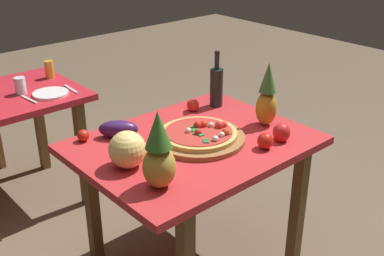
{
  "coord_description": "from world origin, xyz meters",
  "views": [
    {
      "loc": [
        -1.41,
        -1.59,
        1.83
      ],
      "look_at": [
        0.02,
        0.04,
        0.83
      ],
      "focal_mm": 44.5,
      "sensor_mm": 36.0,
      "label": 1
    }
  ],
  "objects_px": {
    "tomato_at_corner": "(193,105)",
    "fork_utensil": "(29,100)",
    "background_table": "(9,114)",
    "drinking_glass_water": "(20,86)",
    "tomato_beside_pepper": "(83,136)",
    "wine_bottle": "(216,86)",
    "melon": "(128,150)",
    "bell_pepper": "(282,133)",
    "drinking_glass_juice": "(49,69)",
    "pineapple_left": "(267,98)",
    "tomato_near_board": "(265,141)",
    "pizza": "(200,133)",
    "eggplant": "(118,129)",
    "pizza_board": "(199,138)",
    "knife_utensil": "(71,89)",
    "dinner_plate": "(51,93)",
    "pineapple_right": "(159,154)",
    "display_table": "(194,159)"
  },
  "relations": [
    {
      "from": "display_table",
      "to": "eggplant",
      "type": "xyz_separation_m",
      "value": [
        -0.26,
        0.28,
        0.15
      ]
    },
    {
      "from": "tomato_at_corner",
      "to": "fork_utensil",
      "type": "xyz_separation_m",
      "value": [
        -0.63,
        0.78,
        -0.03
      ]
    },
    {
      "from": "pineapple_right",
      "to": "melon",
      "type": "bearing_deg",
      "value": 90.86
    },
    {
      "from": "melon",
      "to": "tomato_at_corner",
      "type": "xyz_separation_m",
      "value": [
        0.65,
        0.3,
        -0.05
      ]
    },
    {
      "from": "wine_bottle",
      "to": "eggplant",
      "type": "bearing_deg",
      "value": 178.38
    },
    {
      "from": "pineapple_left",
      "to": "fork_utensil",
      "type": "height_order",
      "value": "pineapple_left"
    },
    {
      "from": "eggplant",
      "to": "tomato_beside_pepper",
      "type": "distance_m",
      "value": 0.18
    },
    {
      "from": "eggplant",
      "to": "tomato_near_board",
      "type": "height_order",
      "value": "eggplant"
    },
    {
      "from": "pizza",
      "to": "tomato_beside_pepper",
      "type": "height_order",
      "value": "pizza"
    },
    {
      "from": "pineapple_left",
      "to": "drinking_glass_water",
      "type": "distance_m",
      "value": 1.54
    },
    {
      "from": "tomato_beside_pepper",
      "to": "fork_utensil",
      "type": "xyz_separation_m",
      "value": [
        0.03,
        0.71,
        -0.03
      ]
    },
    {
      "from": "tomato_beside_pepper",
      "to": "melon",
      "type": "bearing_deg",
      "value": -86.62
    },
    {
      "from": "background_table",
      "to": "drinking_glass_water",
      "type": "xyz_separation_m",
      "value": [
        0.08,
        -0.05,
        0.18
      ]
    },
    {
      "from": "tomato_beside_pepper",
      "to": "knife_utensil",
      "type": "bearing_deg",
      "value": 66.22
    },
    {
      "from": "pineapple_right",
      "to": "drinking_glass_juice",
      "type": "xyz_separation_m",
      "value": [
        0.3,
        1.61,
        -0.09
      ]
    },
    {
      "from": "background_table",
      "to": "pizza",
      "type": "xyz_separation_m",
      "value": [
        0.48,
        -1.28,
        0.17
      ]
    },
    {
      "from": "tomato_near_board",
      "to": "drinking_glass_water",
      "type": "xyz_separation_m",
      "value": [
        -0.57,
        1.5,
        0.01
      ]
    },
    {
      "from": "tomato_beside_pepper",
      "to": "drinking_glass_juice",
      "type": "bearing_deg",
      "value": 72.4
    },
    {
      "from": "pizza",
      "to": "dinner_plate",
      "type": "relative_size",
      "value": 1.75
    },
    {
      "from": "pineapple_left",
      "to": "tomato_near_board",
      "type": "height_order",
      "value": "pineapple_left"
    },
    {
      "from": "pineapple_right",
      "to": "drinking_glass_water",
      "type": "relative_size",
      "value": 3.19
    },
    {
      "from": "pizza",
      "to": "knife_utensil",
      "type": "distance_m",
      "value": 1.1
    },
    {
      "from": "drinking_glass_juice",
      "to": "melon",
      "type": "bearing_deg",
      "value": -102.29
    },
    {
      "from": "display_table",
      "to": "tomato_near_board",
      "type": "distance_m",
      "value": 0.38
    },
    {
      "from": "knife_utensil",
      "to": "pizza",
      "type": "bearing_deg",
      "value": -79.63
    },
    {
      "from": "background_table",
      "to": "tomato_near_board",
      "type": "distance_m",
      "value": 1.69
    },
    {
      "from": "pizza_board",
      "to": "display_table",
      "type": "bearing_deg",
      "value": 152.91
    },
    {
      "from": "eggplant",
      "to": "tomato_beside_pepper",
      "type": "height_order",
      "value": "eggplant"
    },
    {
      "from": "pizza",
      "to": "dinner_plate",
      "type": "distance_m",
      "value": 1.12
    },
    {
      "from": "display_table",
      "to": "melon",
      "type": "xyz_separation_m",
      "value": [
        -0.39,
        -0.0,
        0.19
      ]
    },
    {
      "from": "melon",
      "to": "pineapple_right",
      "type": "bearing_deg",
      "value": -89.14
    },
    {
      "from": "melon",
      "to": "eggplant",
      "type": "height_order",
      "value": "melon"
    },
    {
      "from": "display_table",
      "to": "eggplant",
      "type": "distance_m",
      "value": 0.41
    },
    {
      "from": "pizza_board",
      "to": "knife_utensil",
      "type": "relative_size",
      "value": 2.58
    },
    {
      "from": "wine_bottle",
      "to": "melon",
      "type": "relative_size",
      "value": 1.94
    },
    {
      "from": "pizza_board",
      "to": "drinking_glass_juice",
      "type": "xyz_separation_m",
      "value": [
        -0.11,
        1.39,
        0.05
      ]
    },
    {
      "from": "tomato_at_corner",
      "to": "fork_utensil",
      "type": "height_order",
      "value": "tomato_at_corner"
    },
    {
      "from": "tomato_beside_pepper",
      "to": "wine_bottle",
      "type": "bearing_deg",
      "value": -6.79
    },
    {
      "from": "pineapple_right",
      "to": "display_table",
      "type": "bearing_deg",
      "value": 30.19
    },
    {
      "from": "pizza",
      "to": "melon",
      "type": "xyz_separation_m",
      "value": [
        -0.42,
        0.01,
        0.04
      ]
    },
    {
      "from": "bell_pepper",
      "to": "drinking_glass_juice",
      "type": "relative_size",
      "value": 0.81
    },
    {
      "from": "pineapple_left",
      "to": "tomato_near_board",
      "type": "xyz_separation_m",
      "value": [
        -0.22,
        -0.19,
        -0.11
      ]
    },
    {
      "from": "pizza_board",
      "to": "drinking_glass_water",
      "type": "distance_m",
      "value": 1.29
    },
    {
      "from": "background_table",
      "to": "drinking_glass_juice",
      "type": "bearing_deg",
      "value": 17.94
    },
    {
      "from": "wine_bottle",
      "to": "fork_utensil",
      "type": "height_order",
      "value": "wine_bottle"
    },
    {
      "from": "display_table",
      "to": "drinking_glass_juice",
      "type": "xyz_separation_m",
      "value": [
        -0.09,
        1.38,
        0.16
      ]
    },
    {
      "from": "melon",
      "to": "pineapple_left",
      "type": "bearing_deg",
      "value": -7.08
    },
    {
      "from": "pineapple_left",
      "to": "melon",
      "type": "xyz_separation_m",
      "value": [
        -0.81,
        0.1,
        -0.07
      ]
    },
    {
      "from": "background_table",
      "to": "drinking_glass_water",
      "type": "bearing_deg",
      "value": -32.27
    },
    {
      "from": "pineapple_right",
      "to": "tomato_beside_pepper",
      "type": "height_order",
      "value": "pineapple_right"
    }
  ]
}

